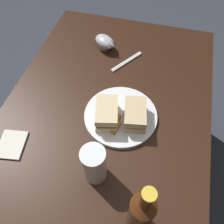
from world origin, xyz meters
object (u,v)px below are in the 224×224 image
Objects in this scene: napkin at (12,144)px; gravy_boat at (105,42)px; plate at (121,116)px; sandwich_half_right at (135,115)px; cider_bottle at (141,213)px; sandwich_half_left at (107,113)px; pint_glass at (94,166)px; fork at (127,62)px.

gravy_boat is at bearing 162.89° from napkin.
plate reaches higher than napkin.
sandwich_half_right reaches higher than napkin.
gravy_boat reaches higher than plate.
plate is 0.98× the size of cider_bottle.
cider_bottle is at bearing 29.41° from sandwich_half_left.
pint_glass is 1.37× the size of napkin.
gravy_boat is at bearing 95.37° from fork.
cider_bottle reaches higher than sandwich_half_right.
plate is 0.30m from fork.
fork is (-0.65, -0.18, -0.11)m from cider_bottle.
plate is 1.83× the size of pint_glass.
pint_glass is (0.23, -0.08, 0.02)m from sandwich_half_right.
sandwich_half_right is 0.24m from pint_glass.
pint_glass reaches higher than plate.
napkin is at bearing -57.99° from plate.
plate is 2.52× the size of napkin.
sandwich_half_left is 0.42m from gravy_boat.
sandwich_half_left is 0.21m from pint_glass.
pint_glass is (0.24, -0.03, 0.06)m from plate.
fork is at bearing 149.78° from napkin.
gravy_boat reaches higher than fork.
plate is 0.07m from sandwich_half_left.
sandwich_half_right is 0.75× the size of fork.
pint_glass is at bearing -144.08° from fork.
napkin is at bearing -58.38° from sandwich_half_left.
sandwich_half_right is (-0.02, 0.10, -0.00)m from sandwich_half_left.
pint_glass is 0.54m from fork.
pint_glass reaches higher than sandwich_half_right.
cider_bottle is (0.34, 0.08, 0.07)m from sandwich_half_right.
plate is 0.40m from gravy_boat.
cider_bottle reaches higher than sandwich_half_left.
sandwich_half_left is (0.03, -0.05, 0.04)m from plate.
sandwich_half_left reaches higher than sandwich_half_right.
fork is at bearing 61.26° from gravy_boat.
napkin is (-0.02, -0.32, -0.06)m from pint_glass.
plate is 2.18× the size of gravy_boat.
fork is (0.07, 0.12, -0.04)m from gravy_boat.
napkin is at bearing -62.52° from sandwich_half_right.
fork is (-0.51, 0.30, -0.00)m from napkin.
gravy_boat is at bearing -167.14° from pint_glass.
plate is 0.39m from cider_bottle.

